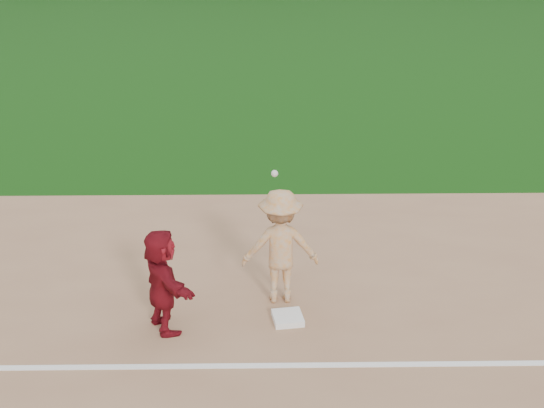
{
  "coord_description": "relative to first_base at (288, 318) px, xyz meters",
  "views": [
    {
      "loc": [
        -0.14,
        -8.02,
        5.37
      ],
      "look_at": [
        0.0,
        1.5,
        1.3
      ],
      "focal_mm": 45.0,
      "sensor_mm": 36.0,
      "label": 1
    }
  ],
  "objects": [
    {
      "name": "ground",
      "position": [
        -0.21,
        -0.25,
        -0.07
      ],
      "size": [
        160.0,
        160.0,
        0.0
      ],
      "primitive_type": "plane",
      "color": "#11400C",
      "rests_on": "ground"
    },
    {
      "name": "foul_line",
      "position": [
        -0.21,
        -1.05,
        -0.04
      ],
      "size": [
        60.0,
        0.1,
        0.01
      ],
      "primitive_type": "cube",
      "color": "white",
      "rests_on": "infield_dirt"
    },
    {
      "name": "first_base",
      "position": [
        0.0,
        0.0,
        0.0
      ],
      "size": [
        0.47,
        0.47,
        0.09
      ],
      "primitive_type": "cube",
      "rotation": [
        0.0,
        0.0,
        0.15
      ],
      "color": "white",
      "rests_on": "infield_dirt"
    },
    {
      "name": "base_runner",
      "position": [
        -1.72,
        -0.16,
        0.71
      ],
      "size": [
        1.04,
        1.45,
        1.51
      ],
      "primitive_type": "imported",
      "rotation": [
        0.0,
        0.0,
        2.05
      ],
      "color": "maroon",
      "rests_on": "infield_dirt"
    },
    {
      "name": "first_base_play",
      "position": [
        -0.09,
        0.61,
        0.83
      ],
      "size": [
        1.16,
        0.74,
        2.19
      ],
      "color": "#A6A6A8",
      "rests_on": "infield_dirt"
    }
  ]
}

